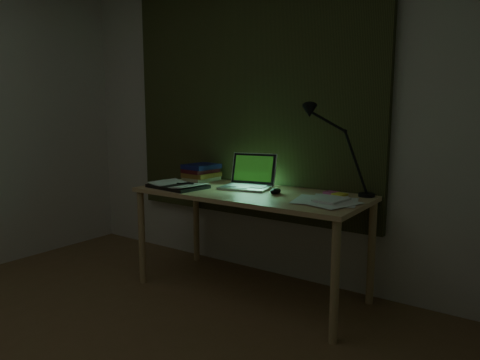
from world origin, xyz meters
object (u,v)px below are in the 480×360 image
object	(u,v)px
open_textbook	(178,185)
book_stack	(200,172)
loose_papers	(325,199)
laptop	(246,172)
desk	(250,243)
desk_lamp	(368,153)

from	to	relation	value
open_textbook	book_stack	world-z (taller)	book_stack
book_stack	loose_papers	size ratio (longest dim) A/B	0.70
laptop	open_textbook	world-z (taller)	laptop
desk	desk_lamp	xyz separation A→B (m)	(0.71, 0.28, 0.64)
desk	desk_lamp	world-z (taller)	desk_lamp
open_textbook	loose_papers	size ratio (longest dim) A/B	1.07
loose_papers	desk_lamp	xyz separation A→B (m)	(0.17, 0.27, 0.27)
desk	book_stack	world-z (taller)	book_stack
desk	loose_papers	xyz separation A→B (m)	(0.54, 0.01, 0.37)
open_textbook	desk_lamp	size ratio (longest dim) A/B	0.70
loose_papers	desk	bearing A→B (deg)	-178.92
desk_lamp	laptop	bearing A→B (deg)	-162.86
laptop	desk_lamp	xyz separation A→B (m)	(0.80, 0.20, 0.16)
desk_lamp	book_stack	bearing A→B (deg)	-173.11
book_stack	desk_lamp	distance (m)	1.34
open_textbook	loose_papers	xyz separation A→B (m)	(1.06, 0.18, -0.01)
laptop	book_stack	size ratio (longest dim) A/B	1.51
book_stack	laptop	bearing A→B (deg)	-12.64
laptop	loose_papers	world-z (taller)	laptop
laptop	loose_papers	bearing A→B (deg)	-16.80
laptop	loose_papers	size ratio (longest dim) A/B	1.05
book_stack	desk_lamp	bearing A→B (deg)	3.57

